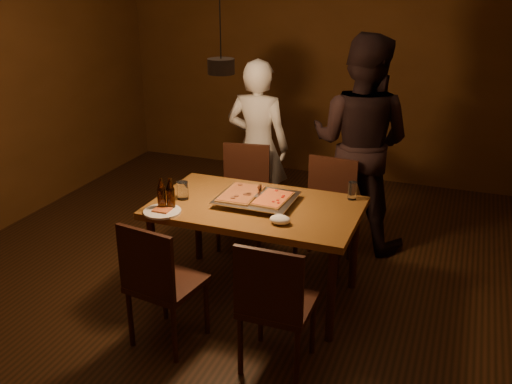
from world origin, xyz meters
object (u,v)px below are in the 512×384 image
(beer_bottle_a, at_px, (161,194))
(plate_slice, at_px, (162,211))
(pendant_lamp, at_px, (221,65))
(chair_far_left, at_px, (244,186))
(beer_bottle_b, at_px, (170,194))
(chair_near_left, at_px, (158,275))
(chair_near_right, at_px, (274,297))
(diner_white, at_px, (258,146))
(dining_table, at_px, (256,214))
(diner_dark, at_px, (360,143))
(pizza_tray, at_px, (257,200))
(chair_far_right, at_px, (328,202))

(beer_bottle_a, bearing_deg, plate_slice, -61.33)
(plate_slice, bearing_deg, pendant_lamp, 37.03)
(chair_far_left, height_order, beer_bottle_b, beer_bottle_b)
(chair_near_left, xyz_separation_m, beer_bottle_b, (-0.19, 0.54, 0.33))
(chair_near_left, relative_size, plate_slice, 1.83)
(chair_near_right, height_order, diner_white, diner_white)
(dining_table, bearing_deg, diner_dark, 66.75)
(pizza_tray, bearing_deg, pendant_lamp, -146.79)
(chair_far_right, relative_size, diner_white, 0.30)
(chair_far_left, bearing_deg, pizza_tray, 107.60)
(chair_far_left, height_order, plate_slice, chair_far_left)
(dining_table, bearing_deg, chair_near_right, -62.35)
(pizza_tray, bearing_deg, beer_bottle_a, -149.39)
(dining_table, relative_size, chair_near_left, 3.09)
(chair_far_right, height_order, diner_dark, diner_dark)
(plate_slice, bearing_deg, beer_bottle_a, 118.67)
(chair_near_right, xyz_separation_m, beer_bottle_a, (-1.02, 0.49, 0.33))
(beer_bottle_a, bearing_deg, beer_bottle_b, 22.98)
(chair_far_left, xyz_separation_m, pendant_lamp, (0.23, -0.94, 1.22))
(chair_far_right, relative_size, chair_near_right, 1.00)
(plate_slice, bearing_deg, pizza_tray, 35.61)
(chair_far_right, height_order, diner_white, diner_white)
(chair_far_right, distance_m, beer_bottle_a, 1.45)
(chair_near_left, distance_m, plate_slice, 0.55)
(beer_bottle_a, bearing_deg, pizza_tray, 30.35)
(chair_near_left, relative_size, pendant_lamp, 0.44)
(chair_far_left, height_order, chair_far_right, same)
(pizza_tray, xyz_separation_m, plate_slice, (-0.56, -0.40, -0.01))
(chair_far_right, xyz_separation_m, chair_near_right, (0.06, -1.53, 0.00))
(chair_near_right, bearing_deg, diner_white, 112.89)
(chair_far_left, distance_m, diner_white, 0.43)
(beer_bottle_b, bearing_deg, chair_near_right, -28.21)
(beer_bottle_a, xyz_separation_m, diner_white, (0.16, 1.49, -0.06))
(pizza_tray, distance_m, diner_dark, 1.28)
(beer_bottle_b, bearing_deg, chair_near_left, -70.89)
(pizza_tray, distance_m, diner_white, 1.23)
(chair_far_left, relative_size, chair_near_left, 1.01)
(beer_bottle_b, distance_m, diner_white, 1.47)
(dining_table, height_order, beer_bottle_b, beer_bottle_b)
(beer_bottle_b, height_order, diner_dark, diner_dark)
(dining_table, relative_size, pendant_lamp, 1.36)
(pizza_tray, height_order, beer_bottle_a, beer_bottle_a)
(beer_bottle_b, bearing_deg, pendant_lamp, 29.95)
(dining_table, xyz_separation_m, pizza_tray, (-0.01, 0.03, 0.10))
(chair_near_right, height_order, plate_slice, chair_near_right)
(diner_white, height_order, pendant_lamp, pendant_lamp)
(chair_far_right, relative_size, diner_dark, 0.26)
(diner_dark, bearing_deg, pendant_lamp, 69.67)
(plate_slice, xyz_separation_m, diner_white, (0.13, 1.55, 0.05))
(diner_white, bearing_deg, chair_near_right, 112.39)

